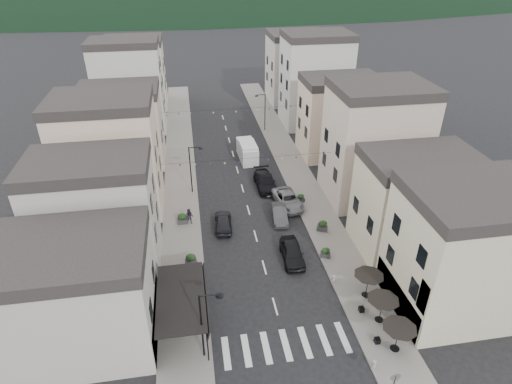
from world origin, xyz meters
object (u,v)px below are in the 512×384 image
delivery_van (247,151)px  pedestrian_b (190,217)px  parked_car_e (223,222)px  pedestrian_a (203,286)px  parked_car_c (288,200)px  parked_car_a (292,253)px  parked_car_b (279,214)px  parked_car_d (265,182)px

delivery_van → pedestrian_b: delivery_van is taller
pedestrian_b → parked_car_e: bearing=-2.1°
pedestrian_b → pedestrian_a: bearing=-69.2°
delivery_van → pedestrian_b: size_ratio=3.11×
parked_car_c → delivery_van: delivery_van is taller
parked_car_c → pedestrian_a: (-10.40, -12.83, 0.16)m
delivery_van → parked_car_a: bearing=-89.8°
parked_car_b → pedestrian_a: bearing=-125.3°
parked_car_c → pedestrian_b: bearing=-177.3°
parked_car_a → parked_car_e: size_ratio=1.08×
parked_car_c → parked_car_d: parked_car_d is taller
parked_car_a → parked_car_b: 6.85m
pedestrian_a → parked_car_d: bearing=76.9°
parked_car_b → parked_car_c: bearing=65.6°
delivery_van → pedestrian_a: size_ratio=3.51×
parked_car_c → parked_car_d: 4.89m
parked_car_d → parked_car_e: 9.78m
parked_car_e → pedestrian_a: pedestrian_a is taller
parked_car_d → pedestrian_b: size_ratio=3.15×
pedestrian_b → delivery_van: bearing=77.0°
parked_car_e → pedestrian_b: bearing=-14.8°
parked_car_a → parked_car_d: size_ratio=0.84×
parked_car_c → pedestrian_b: pedestrian_b is taller
delivery_van → pedestrian_a: delivery_van is taller
parked_car_c → delivery_van: size_ratio=0.97×
parked_car_b → pedestrian_a: pedestrian_a is taller
delivery_van → parked_car_d: bearing=-85.5°
parked_car_c → pedestrian_b: (-11.19, -2.06, 0.26)m
parked_car_a → delivery_van: (-1.00, 22.25, 0.48)m
parked_car_d → parked_car_e: parked_car_d is taller
parked_car_b → parked_car_e: size_ratio=0.98×
parked_car_a → pedestrian_a: (-8.60, -3.31, 0.10)m
parked_car_a → pedestrian_b: bearing=143.8°
parked_car_a → delivery_van: size_ratio=0.85×
parked_car_d → pedestrian_a: pedestrian_a is taller
parked_car_a → delivery_van: delivery_van is taller
parked_car_b → pedestrian_b: size_ratio=2.40×
parked_car_c → pedestrian_a: 16.52m
pedestrian_a → parked_car_a: bearing=34.3°
parked_car_d → pedestrian_b: (-9.39, -6.60, 0.20)m
parked_car_b → parked_car_d: parked_car_d is taller
parked_car_d → pedestrian_b: bearing=-146.3°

